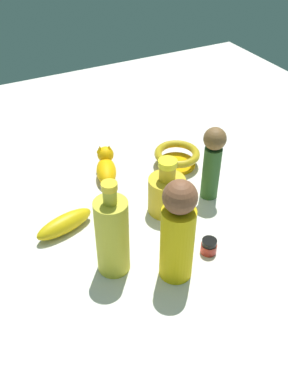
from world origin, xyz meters
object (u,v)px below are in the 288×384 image
nail_polish_jar (209,246)px  bowl (177,156)px  person_figure_adult (213,161)px  person_figure_child (178,232)px  cat_figurine (106,167)px  banana (65,224)px  bottle_short (166,192)px  bottle_tall (112,235)px

nail_polish_jar → bowl: bearing=161.1°
person_figure_adult → person_figure_child: bearing=-48.9°
cat_figurine → banana: cat_figurine is taller
cat_figurine → banana: size_ratio=0.95×
person_figure_child → bottle_short: size_ratio=1.61×
person_figure_adult → bowl: person_figure_adult is taller
nail_polish_jar → bottle_tall: 0.24m
cat_figurine → person_figure_child: bearing=-1.2°
person_figure_adult → bowl: size_ratio=1.55×
bottle_tall → bowl: 0.45m
bottle_tall → bowl: bearing=130.8°
person_figure_adult → nail_polish_jar: size_ratio=5.52×
person_figure_child → bottle_tall: size_ratio=1.06×
bottle_tall → person_figure_child: bearing=55.9°
cat_figurine → bottle_tall: bottle_tall is taller
person_figure_adult → banana: person_figure_adult is taller
bottle_tall → bowl: bottle_tall is taller
banana → nail_polish_jar: size_ratio=4.07×
bottle_short → nail_polish_jar: 0.19m
banana → bowl: (-0.13, 0.40, 0.01)m
person_figure_child → nail_polish_jar: 0.15m
person_figure_child → person_figure_adult: person_figure_child is taller
cat_figurine → bottle_short: 0.23m
cat_figurine → person_figure_adult: bearing=45.0°
nail_polish_jar → person_figure_child: bearing=-79.1°
cat_figurine → bottle_short: size_ratio=0.94×
person_figure_adult → bottle_tall: 0.36m
cat_figurine → bottle_tall: bearing=-20.5°
person_figure_child → banana: (-0.24, -0.18, -0.10)m
person_figure_child → nail_polish_jar: person_figure_child is taller
cat_figurine → person_figure_adult: size_ratio=0.70×
cat_figurine → nail_polish_jar: size_ratio=3.86×
nail_polish_jar → bottle_tall: (-0.06, -0.22, 0.08)m
banana → person_figure_adult: bearing=-20.9°
cat_figurine → bowl: size_ratio=1.08×
nail_polish_jar → banana: bearing=-129.0°
nail_polish_jar → bowl: (-0.35, 0.12, 0.01)m
bottle_short → bowl: 0.22m
banana → person_figure_child: bearing=-68.4°
person_figure_adult → bottle_tall: bottle_tall is taller
bottle_short → banana: bottle_short is taller
person_figure_adult → nail_polish_jar: (0.18, -0.12, -0.10)m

